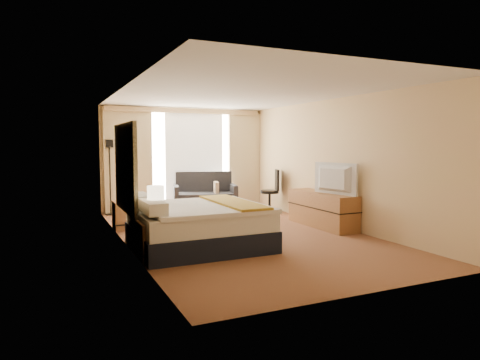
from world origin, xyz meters
name	(u,v)px	position (x,y,z in m)	size (l,w,h in m)	color
floor	(241,234)	(0.00, 0.00, 0.00)	(4.20, 7.00, 0.02)	#582519
ceiling	(241,94)	(0.00, 0.00, 2.60)	(4.20, 7.00, 0.02)	silver
wall_back	(184,159)	(0.00, 3.50, 1.30)	(4.20, 0.02, 2.60)	#D5AC82
wall_front	(373,179)	(0.00, -3.50, 1.30)	(4.20, 0.02, 2.60)	#D5AC82
wall_left	(125,167)	(-2.10, 0.00, 1.30)	(0.02, 7.00, 2.60)	#D5AC82
wall_right	(334,163)	(2.10, 0.00, 1.30)	(0.02, 7.00, 2.60)	#D5AC82
headboard	(125,168)	(-2.06, 0.20, 1.28)	(0.06, 1.85, 1.50)	black
nightstand_left	(155,240)	(-1.87, -1.05, 0.28)	(0.45, 0.52, 0.55)	olive
nightstand_right	(125,215)	(-1.87, 1.45, 0.28)	(0.45, 0.52, 0.55)	olive
media_dresser	(322,209)	(1.83, 0.00, 0.35)	(0.50, 1.80, 0.70)	olive
window	(194,158)	(0.25, 3.47, 1.32)	(2.30, 0.02, 2.30)	white
curtains	(186,155)	(0.00, 3.39, 1.41)	(4.12, 0.19, 2.56)	beige
bed	(198,225)	(-1.06, -0.65, 0.36)	(2.05, 1.88, 1.00)	black
loveseat	(205,198)	(0.37, 2.97, 0.32)	(1.71, 1.19, 0.97)	#591E19
floor_lamp	(110,162)	(-1.90, 3.30, 1.26)	(0.23, 0.23, 1.78)	black
desk_chair	(272,193)	(1.80, 2.08, 0.47)	(0.53, 0.52, 1.06)	black
lamp_left	(156,194)	(-1.83, -0.98, 0.95)	(0.25, 0.25, 0.52)	black
lamp_right	(126,176)	(-1.84, 1.48, 1.05)	(0.31, 0.31, 0.65)	black
tissue_box	(159,219)	(-1.83, -1.16, 0.61)	(0.13, 0.13, 0.12)	#87A5D1
telephone	(126,198)	(-1.82, 1.61, 0.58)	(0.16, 0.13, 0.06)	black
television	(332,179)	(1.78, -0.37, 1.01)	(1.07, 0.14, 0.62)	black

